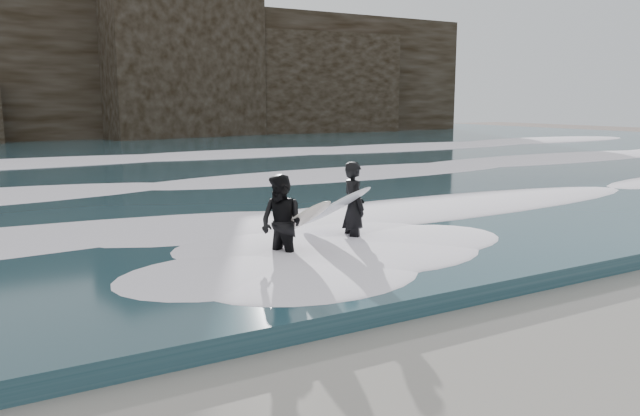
# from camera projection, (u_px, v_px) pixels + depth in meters

# --- Properties ---
(ground) EXTENTS (120.00, 120.00, 0.00)m
(ground) POSITION_uv_depth(u_px,v_px,m) (638.00, 407.00, 6.04)
(ground) COLOR #766157
(ground) RESTS_ON ground
(sea) EXTENTS (90.00, 52.00, 0.30)m
(sea) POSITION_uv_depth(u_px,v_px,m) (89.00, 158.00, 30.75)
(sea) COLOR #203E49
(sea) RESTS_ON ground
(headland) EXTENTS (70.00, 9.00, 10.00)m
(headland) POSITION_uv_depth(u_px,v_px,m) (40.00, 71.00, 44.43)
(headland) COLOR black
(headland) RESTS_ON ground
(foam_near) EXTENTS (60.00, 3.20, 0.20)m
(foam_near) POSITION_uv_depth(u_px,v_px,m) (255.00, 218.00, 13.65)
(foam_near) COLOR white
(foam_near) RESTS_ON sea
(foam_mid) EXTENTS (60.00, 4.00, 0.24)m
(foam_mid) POSITION_uv_depth(u_px,v_px,m) (164.00, 181.00, 19.62)
(foam_mid) COLOR white
(foam_mid) RESTS_ON sea
(foam_far) EXTENTS (60.00, 4.80, 0.30)m
(foam_far) POSITION_uv_depth(u_px,v_px,m) (105.00, 158.00, 27.29)
(foam_far) COLOR white
(foam_far) RESTS_ON sea
(surfer_left) EXTENTS (1.12, 1.91, 1.77)m
(surfer_left) POSITION_uv_depth(u_px,v_px,m) (350.00, 207.00, 12.06)
(surfer_left) COLOR black
(surfer_left) RESTS_ON ground
(surfer_right) EXTENTS (1.14, 1.70, 1.70)m
(surfer_right) POSITION_uv_depth(u_px,v_px,m) (283.00, 224.00, 10.64)
(surfer_right) COLOR black
(surfer_right) RESTS_ON ground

